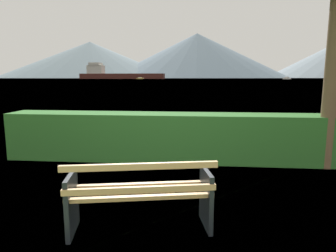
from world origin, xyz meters
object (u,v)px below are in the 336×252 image
at_px(cargo_ship_large, 116,74).
at_px(sailboat_mid, 140,78).
at_px(fishing_boat_near, 287,78).
at_px(park_bench, 140,195).

height_order(cargo_ship_large, sailboat_mid, cargo_ship_large).
height_order(cargo_ship_large, fishing_boat_near, cargo_ship_large).
height_order(park_bench, cargo_ship_large, cargo_ship_large).
distance_m(cargo_ship_large, sailboat_mid, 34.28).
xyz_separation_m(park_bench, sailboat_mid, (-46.87, 245.54, 0.14)).
bearing_deg(cargo_ship_large, fishing_boat_near, -15.38).
bearing_deg(fishing_boat_near, cargo_ship_large, 164.62).
relative_size(park_bench, fishing_boat_near, 0.24).
xyz_separation_m(park_bench, fishing_boat_near, (67.33, 228.05, 0.27)).
bearing_deg(cargo_ship_large, sailboat_mid, -38.59).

